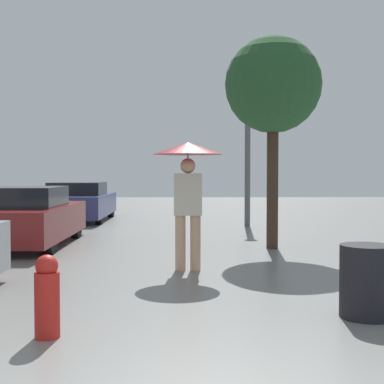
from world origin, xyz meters
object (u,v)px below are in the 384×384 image
Objects in this scene: trash_bin at (367,281)px; tree at (273,87)px; street_lamp at (248,148)px; pedestrian at (188,171)px; parked_car_farthest at (79,202)px; fire_hydrant at (47,297)px; parked_car_middle at (23,218)px.

tree is at bearing 91.38° from trash_bin.
trash_bin is at bearing -88.62° from tree.
street_lamp is (0.05, 4.45, -1.01)m from tree.
parked_car_farthest is at bearing 111.01° from pedestrian.
parked_car_farthest reaches higher than fire_hydrant.
tree reaches higher than street_lamp.
parked_car_farthest is (-3.32, 8.66, -0.96)m from pedestrian.
tree is 4.57m from street_lamp.
tree reaches higher than fire_hydrant.
pedestrian is 0.50× the size of parked_car_middle.
trash_bin is 0.99× the size of fire_hydrant.
parked_car_farthest is 0.97× the size of tree.
pedestrian is 2.59× the size of fire_hydrant.
fire_hydrant is (-3.03, -5.70, -2.83)m from tree.
trash_bin is (0.07, -9.53, -1.81)m from street_lamp.
street_lamp is at bearing 90.41° from trash_bin.
pedestrian is at bearing -104.49° from street_lamp.
parked_car_middle is 5.78m from parked_car_farthest.
street_lamp is (5.09, -1.84, 1.61)m from parked_car_farthest.
pedestrian reaches higher than parked_car_farthest.
parked_car_farthest is 8.47m from tree.
fire_hydrant is (-3.16, -0.62, -0.00)m from trash_bin.
street_lamp is at bearing 75.51° from pedestrian.
parked_car_farthest is at bearing 89.59° from parked_car_middle.
fire_hydrant is at bearing -118.02° from tree.
parked_car_farthest is 12.48m from trash_bin.
tree reaches higher than parked_car_middle.
tree reaches higher than trash_bin.
parked_car_middle is 5.20× the size of fire_hydrant.
pedestrian is 3.47m from trash_bin.
pedestrian is 0.52× the size of street_lamp.
parked_car_middle is 0.95× the size of tree.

